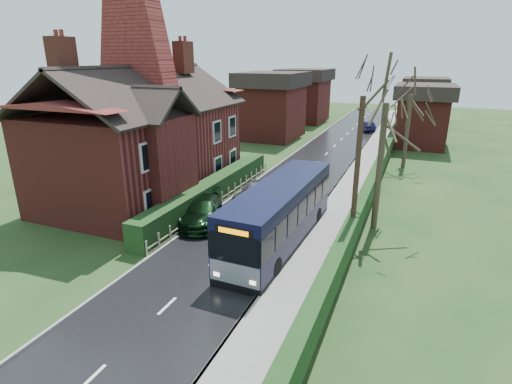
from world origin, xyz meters
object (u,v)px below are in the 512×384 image
at_px(brick_house, 144,133).
at_px(car_silver, 254,191).
at_px(bus_stop_sign, 297,214).
at_px(bus, 280,214).
at_px(telegraph_pole, 356,177).
at_px(car_green, 202,211).

height_order(brick_house, car_silver, brick_house).
height_order(brick_house, bus_stop_sign, brick_house).
distance_m(brick_house, bus_stop_sign, 12.87).
bearing_deg(brick_house, bus_stop_sign, -19.06).
height_order(bus, telegraph_pole, telegraph_pole).
distance_m(brick_house, car_green, 7.46).
bearing_deg(brick_house, car_green, -26.23).
bearing_deg(telegraph_pole, bus, -159.29).
distance_m(car_silver, telegraph_pole, 9.39).
height_order(bus, bus_stop_sign, bus).
bearing_deg(bus_stop_sign, bus, -177.83).
xyz_separation_m(brick_house, telegraph_pole, (14.53, -3.16, -0.53)).
height_order(brick_house, car_green, brick_house).
bearing_deg(telegraph_pole, bus_stop_sign, -147.77).
bearing_deg(car_silver, bus_stop_sign, -41.59).
relative_size(brick_house, telegraph_pole, 1.92).
bearing_deg(telegraph_pole, car_green, -170.01).
bearing_deg(bus, telegraph_pole, 10.74).
xyz_separation_m(brick_house, car_green, (5.83, -2.87, -3.65)).
height_order(car_silver, car_green, car_green).
bearing_deg(car_silver, car_green, -96.53).
distance_m(bus, car_silver, 6.72).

